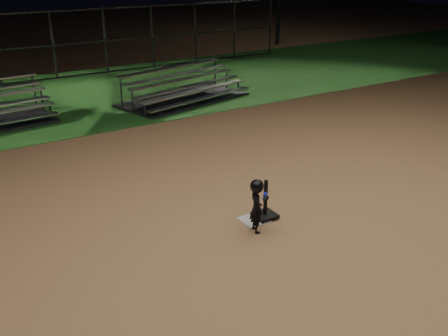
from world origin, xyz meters
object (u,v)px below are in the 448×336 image
home_plate (254,220)px  batting_tee (265,210)px  child_batter (257,204)px  bleacher_right (184,94)px

home_plate → batting_tee: bearing=-5.0°
child_batter → bleacher_right: bearing=-7.3°
batting_tee → bleacher_right: (2.43, 7.72, 0.06)m
batting_tee → bleacher_right: bleacher_right is taller
home_plate → bleacher_right: 8.15m
bleacher_right → batting_tee: bearing=-120.7°
batting_tee → child_batter: child_batter is taller
bleacher_right → child_batter: bearing=-122.6°
child_batter → batting_tee: bearing=-41.5°
child_batter → bleacher_right: bleacher_right is taller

